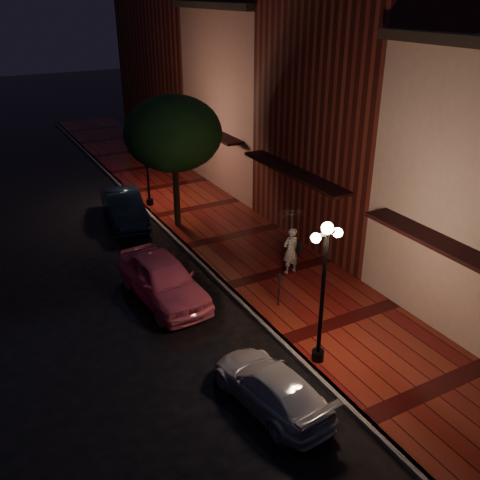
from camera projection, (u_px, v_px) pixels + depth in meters
ground at (227, 290)px, 19.30m from camera, size 120.00×120.00×0.00m
sidewalk at (280, 273)px, 20.24m from camera, size 4.50×60.00×0.15m
curb at (227, 288)px, 19.26m from camera, size 0.25×60.00×0.15m
storefront_mid at (357, 108)px, 21.59m from camera, size 5.00×8.00×11.00m
storefront_far at (257, 100)px, 28.37m from camera, size 5.00×8.00×9.00m
storefront_extra at (182, 68)px, 36.10m from camera, size 5.00×12.00×10.00m
streetlamp_near at (323, 286)px, 14.37m from camera, size 0.96×0.36×4.31m
streetlamp_far at (146, 157)px, 25.49m from camera, size 0.96×0.36×4.31m
street_tree at (174, 136)px, 22.51m from camera, size 4.16×4.16×5.80m
pink_car at (163, 279)px, 18.40m from camera, size 2.19×4.75×1.58m
navy_car at (124, 207)px, 24.61m from camera, size 2.08×4.58×1.46m
silver_car at (271, 387)px, 13.75m from camera, size 2.02×4.02×1.12m
woman_with_umbrella at (292, 232)px, 19.48m from camera, size 1.05×1.07×2.54m
parking_meter at (279, 287)px, 17.76m from camera, size 0.13×0.11×1.19m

